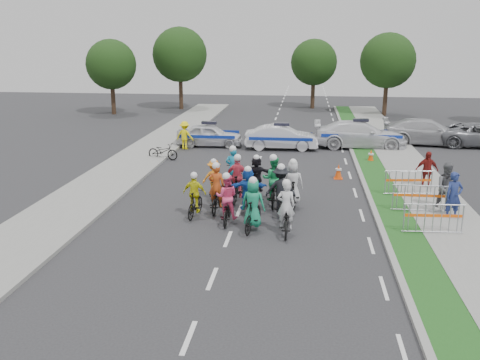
# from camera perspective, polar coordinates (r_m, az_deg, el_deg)

# --- Properties ---
(ground) EXTENTS (90.00, 90.00, 0.00)m
(ground) POSITION_cam_1_polar(r_m,az_deg,el_deg) (17.64, -1.29, -6.32)
(ground) COLOR #28282B
(ground) RESTS_ON ground
(curb_right) EXTENTS (0.20, 60.00, 0.12)m
(curb_right) POSITION_cam_1_polar(r_m,az_deg,el_deg) (22.34, 13.67, -1.95)
(curb_right) COLOR gray
(curb_right) RESTS_ON ground
(grass_strip) EXTENTS (1.20, 60.00, 0.11)m
(grass_strip) POSITION_cam_1_polar(r_m,az_deg,el_deg) (22.44, 15.44, -2.01)
(grass_strip) COLOR #1B4B18
(grass_strip) RESTS_ON ground
(sidewalk_right) EXTENTS (2.40, 60.00, 0.13)m
(sidewalk_right) POSITION_cam_1_polar(r_m,az_deg,el_deg) (22.78, 19.93, -2.10)
(sidewalk_right) COLOR gray
(sidewalk_right) RESTS_ON ground
(sidewalk_left) EXTENTS (3.00, 60.00, 0.13)m
(sidewalk_left) POSITION_cam_1_polar(r_m,az_deg,el_deg) (23.90, -15.12, -0.93)
(sidewalk_left) COLOR gray
(sidewalk_left) RESTS_ON ground
(rider_0) EXTENTS (0.72, 1.91, 1.93)m
(rider_0) POSITION_cam_1_polar(r_m,az_deg,el_deg) (17.97, 4.91, -3.81)
(rider_0) COLOR black
(rider_0) RESTS_ON ground
(rider_1) EXTENTS (0.89, 1.90, 1.93)m
(rider_1) POSITION_cam_1_polar(r_m,az_deg,el_deg) (18.16, 1.40, -3.18)
(rider_1) COLOR black
(rider_1) RESTS_ON ground
(rider_2) EXTENTS (0.79, 1.85, 1.87)m
(rider_2) POSITION_cam_1_polar(r_m,az_deg,el_deg) (18.94, -1.41, -2.58)
(rider_2) COLOR black
(rider_2) RESTS_ON ground
(rider_3) EXTENTS (0.90, 1.68, 1.73)m
(rider_3) POSITION_cam_1_polar(r_m,az_deg,el_deg) (19.62, -4.83, -2.08)
(rider_3) COLOR black
(rider_3) RESTS_ON ground
(rider_4) EXTENTS (1.13, 1.98, 1.99)m
(rider_4) POSITION_cam_1_polar(r_m,az_deg,el_deg) (19.77, 4.36, -1.64)
(rider_4) COLOR black
(rider_4) RESTS_ON ground
(rider_5) EXTENTS (1.52, 1.81, 1.84)m
(rider_5) POSITION_cam_1_polar(r_m,az_deg,el_deg) (19.94, 0.86, -1.42)
(rider_5) COLOR black
(rider_5) RESTS_ON ground
(rider_6) EXTENTS (0.69, 1.90, 1.93)m
(rider_6) POSITION_cam_1_polar(r_m,az_deg,el_deg) (20.24, -2.50, -1.60)
(rider_6) COLOR black
(rider_6) RESTS_ON ground
(rider_7) EXTENTS (0.87, 1.91, 1.96)m
(rider_7) POSITION_cam_1_polar(r_m,az_deg,el_deg) (20.71, 5.62, -0.91)
(rider_7) COLOR black
(rider_7) RESTS_ON ground
(rider_8) EXTENTS (0.87, 2.02, 2.04)m
(rider_8) POSITION_cam_1_polar(r_m,az_deg,el_deg) (21.05, 3.54, -0.62)
(rider_8) COLOR black
(rider_8) RESTS_ON ground
(rider_9) EXTENTS (1.03, 1.92, 1.97)m
(rider_9) POSITION_cam_1_polar(r_m,az_deg,el_deg) (21.38, -0.23, -0.35)
(rider_9) COLOR black
(rider_9) RESTS_ON ground
(rider_10) EXTENTS (0.98, 1.71, 1.72)m
(rider_10) POSITION_cam_1_polar(r_m,az_deg,el_deg) (21.70, -2.77, -0.35)
(rider_10) COLOR black
(rider_10) RESTS_ON ground
(rider_11) EXTENTS (1.43, 1.70, 1.75)m
(rider_11) POSITION_cam_1_polar(r_m,az_deg,el_deg) (22.25, 1.76, 0.23)
(rider_11) COLOR black
(rider_11) RESTS_ON ground
(rider_12) EXTENTS (0.73, 2.00, 2.03)m
(rider_12) POSITION_cam_1_polar(r_m,az_deg,el_deg) (22.79, -0.73, 0.40)
(rider_12) COLOR black
(rider_12) RESTS_ON ground
(police_car_0) EXTENTS (4.04, 1.78, 1.35)m
(police_car_0) POSITION_cam_1_polar(r_m,az_deg,el_deg) (32.49, -3.29, 4.80)
(police_car_0) COLOR silver
(police_car_0) RESTS_ON ground
(police_car_1) EXTENTS (4.31, 1.65, 1.40)m
(police_car_1) POSITION_cam_1_polar(r_m,az_deg,el_deg) (31.64, 4.44, 4.55)
(police_car_1) COLOR silver
(police_car_1) RESTS_ON ground
(police_car_2) EXTENTS (5.48, 2.27, 1.58)m
(police_car_2) POSITION_cam_1_polar(r_m,az_deg,el_deg) (32.73, 12.68, 4.74)
(police_car_2) COLOR silver
(police_car_2) RESTS_ON ground
(civilian_sedan) EXTENTS (5.55, 2.69, 1.56)m
(civilian_sedan) POSITION_cam_1_polar(r_m,az_deg,el_deg) (34.88, 19.33, 4.86)
(civilian_sedan) COLOR #ADAEB2
(civilian_sedan) RESTS_ON ground
(spectator_0) EXTENTS (0.73, 0.58, 1.76)m
(spectator_0) POSITION_cam_1_polar(r_m,az_deg,el_deg) (20.70, 21.85, -1.60)
(spectator_0) COLOR navy
(spectator_0) RESTS_ON ground
(spectator_1) EXTENTS (0.94, 0.75, 1.88)m
(spectator_1) POSITION_cam_1_polar(r_m,az_deg,el_deg) (21.48, 21.26, -0.80)
(spectator_1) COLOR #545559
(spectator_1) RESTS_ON ground
(spectator_2) EXTENTS (1.01, 0.50, 1.67)m
(spectator_2) POSITION_cam_1_polar(r_m,az_deg,el_deg) (24.48, 19.30, 0.97)
(spectator_2) COLOR maroon
(spectator_2) RESTS_ON ground
(marshal_hiviz) EXTENTS (1.18, 0.86, 1.65)m
(marshal_hiviz) POSITION_cam_1_polar(r_m,az_deg,el_deg) (31.69, -5.91, 4.76)
(marshal_hiviz) COLOR #FCE90D
(marshal_hiviz) RESTS_ON ground
(barrier_0) EXTENTS (2.03, 0.61, 1.12)m
(barrier_0) POSITION_cam_1_polar(r_m,az_deg,el_deg) (18.83, 19.90, -4.04)
(barrier_0) COLOR #A5A8AD
(barrier_0) RESTS_ON ground
(barrier_1) EXTENTS (2.00, 0.50, 1.12)m
(barrier_1) POSITION_cam_1_polar(r_m,az_deg,el_deg) (20.99, 18.55, -1.99)
(barrier_1) COLOR #A5A8AD
(barrier_1) RESTS_ON ground
(barrier_2) EXTENTS (2.05, 0.76, 1.12)m
(barrier_2) POSITION_cam_1_polar(r_m,az_deg,el_deg) (23.09, 17.51, -0.39)
(barrier_2) COLOR #A5A8AD
(barrier_2) RESTS_ON ground
(cone_0) EXTENTS (0.40, 0.40, 0.70)m
(cone_0) POSITION_cam_1_polar(r_m,az_deg,el_deg) (25.35, 10.46, 0.89)
(cone_0) COLOR #F24C0C
(cone_0) RESTS_ON ground
(cone_1) EXTENTS (0.40, 0.40, 0.70)m
(cone_1) POSITION_cam_1_polar(r_m,az_deg,el_deg) (29.05, 13.78, 2.50)
(cone_1) COLOR #F24C0C
(cone_1) RESTS_ON ground
(parked_bike) EXTENTS (1.81, 0.95, 0.91)m
(parked_bike) POSITION_cam_1_polar(r_m,az_deg,el_deg) (29.17, -8.23, 3.05)
(parked_bike) COLOR black
(parked_bike) RESTS_ON ground
(tree_0) EXTENTS (4.20, 4.20, 6.30)m
(tree_0) POSITION_cam_1_polar(r_m,az_deg,el_deg) (47.25, -13.59, 11.89)
(tree_0) COLOR #382619
(tree_0) RESTS_ON ground
(tree_1) EXTENTS (4.55, 4.55, 6.82)m
(tree_1) POSITION_cam_1_polar(r_m,az_deg,el_deg) (46.76, 15.49, 12.17)
(tree_1) COLOR #382619
(tree_1) RESTS_ON ground
(tree_3) EXTENTS (4.90, 4.90, 7.35)m
(tree_3) POSITION_cam_1_polar(r_m,az_deg,el_deg) (49.61, -6.43, 13.14)
(tree_3) COLOR #382619
(tree_3) RESTS_ON ground
(tree_4) EXTENTS (4.20, 4.20, 6.30)m
(tree_4) POSITION_cam_1_polar(r_m,az_deg,el_deg) (50.31, 7.89, 12.32)
(tree_4) COLOR #382619
(tree_4) RESTS_ON ground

